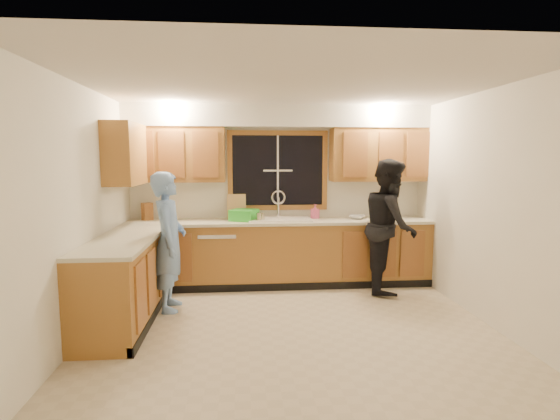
# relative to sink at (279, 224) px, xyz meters

# --- Properties ---
(floor) EXTENTS (4.20, 4.20, 0.00)m
(floor) POSITION_rel_sink_xyz_m (0.00, -1.60, -0.86)
(floor) COLOR beige
(floor) RESTS_ON ground
(ceiling) EXTENTS (4.20, 4.20, 0.00)m
(ceiling) POSITION_rel_sink_xyz_m (0.00, -1.60, 1.64)
(ceiling) COLOR silver
(wall_back) EXTENTS (4.20, 0.00, 4.20)m
(wall_back) POSITION_rel_sink_xyz_m (0.00, 0.30, 0.39)
(wall_back) COLOR white
(wall_back) RESTS_ON ground
(wall_left) EXTENTS (0.00, 3.80, 3.80)m
(wall_left) POSITION_rel_sink_xyz_m (-2.10, -1.60, 0.39)
(wall_left) COLOR white
(wall_left) RESTS_ON ground
(wall_right) EXTENTS (0.00, 3.80, 3.80)m
(wall_right) POSITION_rel_sink_xyz_m (2.10, -1.60, 0.39)
(wall_right) COLOR white
(wall_right) RESTS_ON ground
(base_cabinets_back) EXTENTS (4.20, 0.60, 0.88)m
(base_cabinets_back) POSITION_rel_sink_xyz_m (0.00, -0.00, -0.42)
(base_cabinets_back) COLOR #A87030
(base_cabinets_back) RESTS_ON ground
(base_cabinets_left) EXTENTS (0.60, 1.90, 0.88)m
(base_cabinets_left) POSITION_rel_sink_xyz_m (-1.80, -1.25, -0.42)
(base_cabinets_left) COLOR #A87030
(base_cabinets_left) RESTS_ON ground
(countertop_back) EXTENTS (4.20, 0.63, 0.04)m
(countertop_back) POSITION_rel_sink_xyz_m (0.00, -0.02, 0.04)
(countertop_back) COLOR beige
(countertop_back) RESTS_ON base_cabinets_back
(countertop_left) EXTENTS (0.63, 1.90, 0.04)m
(countertop_left) POSITION_rel_sink_xyz_m (-1.79, -1.25, 0.04)
(countertop_left) COLOR beige
(countertop_left) RESTS_ON base_cabinets_left
(upper_cabinets_left) EXTENTS (1.35, 0.33, 0.75)m
(upper_cabinets_left) POSITION_rel_sink_xyz_m (-1.43, 0.13, 0.96)
(upper_cabinets_left) COLOR #A87030
(upper_cabinets_left) RESTS_ON wall_back
(upper_cabinets_right) EXTENTS (1.35, 0.33, 0.75)m
(upper_cabinets_right) POSITION_rel_sink_xyz_m (1.43, 0.13, 0.96)
(upper_cabinets_right) COLOR #A87030
(upper_cabinets_right) RESTS_ON wall_back
(upper_cabinets_return) EXTENTS (0.33, 0.90, 0.75)m
(upper_cabinets_return) POSITION_rel_sink_xyz_m (-1.94, -0.48, 0.96)
(upper_cabinets_return) COLOR #A87030
(upper_cabinets_return) RESTS_ON wall_left
(soffit) EXTENTS (4.20, 0.35, 0.30)m
(soffit) POSITION_rel_sink_xyz_m (0.00, 0.12, 1.49)
(soffit) COLOR silver
(soffit) RESTS_ON wall_back
(window_frame) EXTENTS (1.44, 0.03, 1.14)m
(window_frame) POSITION_rel_sink_xyz_m (0.00, 0.29, 0.74)
(window_frame) COLOR black
(window_frame) RESTS_ON wall_back
(sink) EXTENTS (0.86, 0.52, 0.57)m
(sink) POSITION_rel_sink_xyz_m (0.00, 0.00, 0.00)
(sink) COLOR white
(sink) RESTS_ON countertop_back
(dishwasher) EXTENTS (0.60, 0.56, 0.82)m
(dishwasher) POSITION_rel_sink_xyz_m (-0.85, -0.01, -0.45)
(dishwasher) COLOR silver
(dishwasher) RESTS_ON floor
(stove) EXTENTS (0.58, 0.75, 0.90)m
(stove) POSITION_rel_sink_xyz_m (-1.80, -1.82, -0.41)
(stove) COLOR silver
(stove) RESTS_ON floor
(man) EXTENTS (0.41, 0.61, 1.62)m
(man) POSITION_rel_sink_xyz_m (-1.37, -0.90, -0.05)
(man) COLOR #749DDC
(man) RESTS_ON floor
(woman) EXTENTS (0.88, 1.01, 1.77)m
(woman) POSITION_rel_sink_xyz_m (1.44, -0.42, 0.02)
(woman) COLOR black
(woman) RESTS_ON floor
(knife_block) EXTENTS (0.17, 0.17, 0.24)m
(knife_block) POSITION_rel_sink_xyz_m (-1.84, 0.17, 0.18)
(knife_block) COLOR #9E5F2B
(knife_block) RESTS_ON countertop_back
(cutting_board) EXTENTS (0.27, 0.10, 0.35)m
(cutting_board) POSITION_rel_sink_xyz_m (-0.60, 0.17, 0.23)
(cutting_board) COLOR tan
(cutting_board) RESTS_ON countertop_back
(dish_crate) EXTENTS (0.43, 0.42, 0.15)m
(dish_crate) POSITION_rel_sink_xyz_m (-0.49, -0.01, 0.13)
(dish_crate) COLOR green
(dish_crate) RESTS_ON countertop_back
(soap_bottle) EXTENTS (0.12, 0.12, 0.20)m
(soap_bottle) POSITION_rel_sink_xyz_m (0.52, 0.13, 0.16)
(soap_bottle) COLOR #EF5B8F
(soap_bottle) RESTS_ON countertop_back
(bowl) EXTENTS (0.29, 0.29, 0.05)m
(bowl) POSITION_rel_sink_xyz_m (1.10, 0.01, 0.08)
(bowl) COLOR silver
(bowl) RESTS_ON countertop_back
(can_left) EXTENTS (0.08, 0.08, 0.11)m
(can_left) POSITION_rel_sink_xyz_m (-0.24, -0.09, 0.11)
(can_left) COLOR #C3B996
(can_left) RESTS_ON countertop_back
(can_right) EXTENTS (0.08, 0.08, 0.13)m
(can_right) POSITION_rel_sink_xyz_m (-0.30, -0.19, 0.12)
(can_right) COLOR #C3B996
(can_right) RESTS_ON countertop_back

